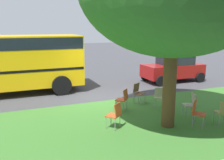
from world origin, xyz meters
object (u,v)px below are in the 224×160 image
chair_7 (191,103)px  chair_2 (138,92)px  chair_0 (115,114)px  chair_6 (197,111)px  chair_5 (160,96)px  parked_car (173,68)px  chair_3 (223,111)px  chair_4 (123,98)px

chair_7 → chair_2: bearing=-65.4°
chair_0 → chair_6: same height
chair_0 → chair_2: (-2.07, -2.24, 0.00)m
chair_5 → parked_car: 5.54m
chair_2 → chair_3: size_ratio=1.00×
chair_4 → chair_6: bearing=123.9°
chair_5 → chair_6: bearing=92.4°
chair_2 → chair_6: 3.15m
chair_6 → chair_5: bearing=-87.6°
chair_7 → chair_0: bearing=-0.0°
chair_3 → chair_5: same height
chair_5 → parked_car: size_ratio=0.24×
chair_7 → parked_car: size_ratio=0.24×
chair_2 → chair_7: bearing=114.6°
chair_3 → parked_car: parked_car is taller
chair_3 → chair_5: size_ratio=1.00×
chair_0 → chair_4: (-1.02, -1.55, 0.00)m
chair_0 → chair_5: same height
chair_0 → chair_7: 3.09m
parked_car → chair_3: bearing=67.7°
chair_3 → parked_car: (-2.70, -6.58, 0.32)m
chair_4 → chair_6: (-1.62, 2.42, 0.00)m
chair_4 → chair_6: same height
parked_car → chair_5: bearing=48.6°
parked_car → chair_2: bearing=37.7°
chair_3 → chair_4: 3.67m
chair_5 → chair_7: same height
chair_2 → chair_6: bearing=100.4°
chair_2 → chair_4: 1.26m
chair_4 → parked_car: parked_car is taller
chair_0 → chair_7: size_ratio=1.00×
chair_3 → chair_7: (0.41, -1.14, 0.00)m
chair_4 → parked_car: (-5.19, -3.88, 0.32)m
chair_2 → chair_4: size_ratio=1.00×
chair_4 → chair_0: bearing=56.8°
parked_car → chair_0: bearing=41.2°
chair_6 → chair_7: 0.97m
chair_0 → chair_4: same height
chair_5 → chair_7: bearing=113.0°
chair_5 → chair_4: bearing=-10.0°
chair_6 → parked_car: (-3.56, -6.30, 0.32)m
chair_2 → parked_car: size_ratio=0.24×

